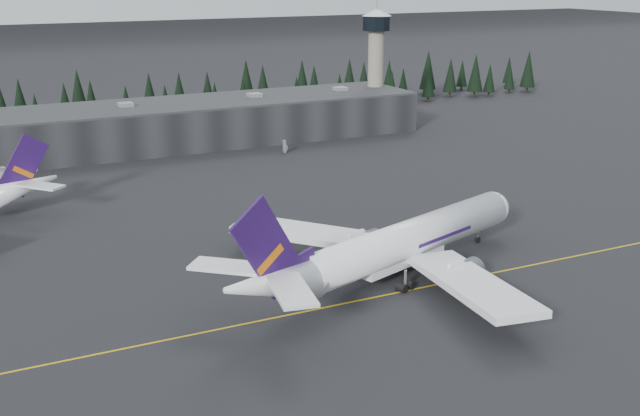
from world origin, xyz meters
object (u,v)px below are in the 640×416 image
control_tower (376,54)px  jet_main (389,248)px  gse_vehicle_a (3,186)px  terminal (161,125)px  gse_vehicle_b (285,151)px

control_tower → jet_main: bearing=-119.5°
gse_vehicle_a → jet_main: bearing=-53.9°
jet_main → gse_vehicle_a: size_ratio=11.95×
control_tower → gse_vehicle_a: control_tower is taller
terminal → gse_vehicle_a: terminal is taller
jet_main → gse_vehicle_b: bearing=57.0°
control_tower → jet_main: 144.06m
control_tower → gse_vehicle_b: control_tower is taller
terminal → gse_vehicle_a: size_ratio=27.95×
terminal → jet_main: (4.67, -121.50, -0.46)m
control_tower → gse_vehicle_b: (-46.09, -28.08, -22.73)m
control_tower → terminal: bearing=-177.7°
control_tower → gse_vehicle_b: 58.56m
terminal → gse_vehicle_a: 56.80m
jet_main → gse_vehicle_a: jet_main is taller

